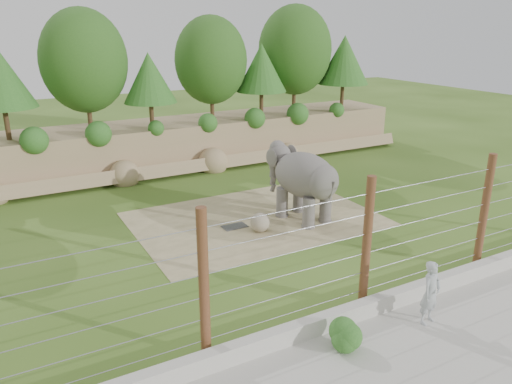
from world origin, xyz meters
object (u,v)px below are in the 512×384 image
elephant (304,185)px  stone_ball (260,222)px  barrier_fence (367,243)px  zookeeper (431,293)px

elephant → stone_ball: (-2.27, -0.32, -1.11)m
elephant → barrier_fence: size_ratio=0.18×
elephant → zookeeper: (-1.30, -8.10, -0.58)m
barrier_fence → zookeeper: 2.15m
stone_ball → zookeeper: 7.86m
elephant → zookeeper: elephant is taller
zookeeper → barrier_fence: bearing=111.0°
stone_ball → zookeeper: bearing=-82.9°
barrier_fence → elephant: bearing=70.6°
zookeeper → elephant: bearing=69.6°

